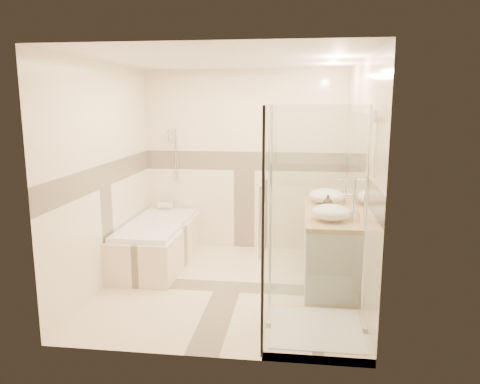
# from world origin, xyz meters

# --- Properties ---
(room) EXTENTS (2.82, 3.02, 2.52)m
(room) POSITION_xyz_m (0.06, 0.01, 1.26)
(room) COLOR beige
(room) RESTS_ON ground
(bathtub) EXTENTS (0.75, 1.70, 0.56)m
(bathtub) POSITION_xyz_m (-1.02, 0.65, 0.31)
(bathtub) COLOR beige
(bathtub) RESTS_ON ground
(vanity) EXTENTS (0.58, 1.62, 0.85)m
(vanity) POSITION_xyz_m (1.12, 0.30, 0.43)
(vanity) COLOR white
(vanity) RESTS_ON ground
(shower_enclosure) EXTENTS (0.96, 0.93, 2.04)m
(shower_enclosure) POSITION_xyz_m (0.83, -0.97, 0.51)
(shower_enclosure) COLOR beige
(shower_enclosure) RESTS_ON ground
(vessel_sink_near) EXTENTS (0.44, 0.44, 0.18)m
(vessel_sink_near) POSITION_xyz_m (1.10, 0.72, 0.94)
(vessel_sink_near) COLOR white
(vessel_sink_near) RESTS_ON vanity
(vessel_sink_far) EXTENTS (0.41, 0.41, 0.16)m
(vessel_sink_far) POSITION_xyz_m (1.10, -0.14, 0.93)
(vessel_sink_far) COLOR white
(vessel_sink_far) RESTS_ON vanity
(faucet_near) EXTENTS (0.13, 0.03, 0.31)m
(faucet_near) POSITION_xyz_m (1.32, 0.72, 1.03)
(faucet_near) COLOR silver
(faucet_near) RESTS_ON vanity
(faucet_far) EXTENTS (0.12, 0.03, 0.29)m
(faucet_far) POSITION_xyz_m (1.32, -0.14, 1.02)
(faucet_far) COLOR silver
(faucet_far) RESTS_ON vanity
(amenity_bottle_a) EXTENTS (0.08, 0.08, 0.16)m
(amenity_bottle_a) POSITION_xyz_m (1.10, 0.13, 0.93)
(amenity_bottle_a) COLOR black
(amenity_bottle_a) RESTS_ON vanity
(amenity_bottle_b) EXTENTS (0.16, 0.16, 0.16)m
(amenity_bottle_b) POSITION_xyz_m (1.10, 0.44, 0.93)
(amenity_bottle_b) COLOR black
(amenity_bottle_b) RESTS_ON vanity
(folded_towels) EXTENTS (0.13, 0.22, 0.07)m
(folded_towels) POSITION_xyz_m (1.10, 1.00, 0.88)
(folded_towels) COLOR white
(folded_towels) RESTS_ON vanity
(rolled_towel) EXTENTS (0.21, 0.09, 0.09)m
(rolled_towel) POSITION_xyz_m (-1.12, 1.37, 0.61)
(rolled_towel) COLOR white
(rolled_towel) RESTS_ON bathtub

